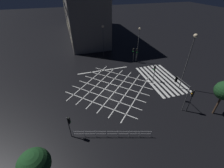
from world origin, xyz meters
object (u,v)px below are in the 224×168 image
at_px(street_lamp_far, 191,51).
at_px(traffic_light_sw_cross, 191,97).
at_px(street_lamp_east, 139,40).
at_px(street_tree_far, 34,165).
at_px(traffic_light_se_main, 136,53).
at_px(traffic_light_nw_cross, 69,123).
at_px(traffic_light_median_south, 154,70).
at_px(street_lamp_west, 103,32).
at_px(traffic_light_sw_main, 181,87).
at_px(traffic_light_se_cross, 134,52).

bearing_deg(street_lamp_far, traffic_light_sw_cross, 152.00).
relative_size(street_lamp_east, street_tree_far, 1.42).
bearing_deg(traffic_light_se_main, street_tree_far, -41.23).
height_order(traffic_light_nw_cross, traffic_light_se_main, traffic_light_se_main).
bearing_deg(street_lamp_east, traffic_light_nw_cross, 135.43).
height_order(traffic_light_sw_cross, street_lamp_east, street_lamp_east).
distance_m(traffic_light_median_south, street_lamp_west, 15.12).
bearing_deg(traffic_light_median_south, traffic_light_sw_cross, 94.36).
bearing_deg(traffic_light_sw_main, traffic_light_median_south, 1.60).
distance_m(traffic_light_nw_cross, street_lamp_far, 20.02).
distance_m(traffic_light_se_cross, street_tree_far, 27.92).
bearing_deg(traffic_light_se_cross, street_lamp_west, -41.17).
xyz_separation_m(traffic_light_se_cross, traffic_light_sw_main, (-15.14, -0.55, 0.83)).
bearing_deg(traffic_light_nw_cross, traffic_light_se_main, 45.52).
relative_size(traffic_light_nw_cross, street_tree_far, 0.61).
xyz_separation_m(traffic_light_nw_cross, street_lamp_east, (16.38, -16.13, 2.74)).
height_order(traffic_light_sw_cross, street_tree_far, street_tree_far).
distance_m(traffic_light_sw_main, street_lamp_west, 21.19).
distance_m(traffic_light_nw_cross, traffic_light_se_main, 22.54).
xyz_separation_m(traffic_light_nw_cross, traffic_light_sw_main, (1.27, -15.77, 0.87)).
bearing_deg(traffic_light_median_south, traffic_light_sw_main, 91.60).
distance_m(traffic_light_sw_cross, street_lamp_west, 23.11).
bearing_deg(traffic_light_sw_main, traffic_light_sw_cross, -165.65).
distance_m(traffic_light_sw_main, street_tree_far, 19.48).
relative_size(traffic_light_median_south, street_lamp_west, 0.43).
bearing_deg(traffic_light_se_main, traffic_light_se_cross, -119.35).
height_order(traffic_light_se_main, traffic_light_median_south, traffic_light_se_main).
xyz_separation_m(traffic_light_se_main, traffic_light_median_south, (-8.12, 0.21, -0.08)).
height_order(street_lamp_far, street_tree_far, street_lamp_far).
relative_size(street_lamp_far, street_tree_far, 1.75).
height_order(traffic_light_median_south, street_lamp_far, street_lamp_far).
distance_m(street_lamp_east, street_lamp_west, 8.28).
relative_size(traffic_light_se_main, street_lamp_far, 0.35).
height_order(traffic_light_sw_main, street_lamp_far, street_lamp_far).
bearing_deg(street_lamp_east, traffic_light_sw_main, 178.63).
distance_m(traffic_light_se_cross, traffic_light_se_main, 0.66).
bearing_deg(street_lamp_far, street_lamp_west, 29.21).
distance_m(traffic_light_se_main, traffic_light_sw_cross, 16.63).
height_order(traffic_light_se_main, street_tree_far, street_tree_far).
height_order(traffic_light_se_cross, traffic_light_median_south, traffic_light_se_cross).
bearing_deg(traffic_light_median_south, traffic_light_se_cross, -87.54).
bearing_deg(traffic_light_sw_cross, street_tree_far, 13.22).
height_order(traffic_light_se_cross, traffic_light_sw_cross, traffic_light_sw_cross).
bearing_deg(traffic_light_nw_cross, street_tree_far, -118.11).
bearing_deg(traffic_light_sw_cross, traffic_light_se_main, -88.49).
bearing_deg(traffic_light_sw_main, traffic_light_nw_cross, 94.59).
height_order(traffic_light_se_cross, traffic_light_sw_main, traffic_light_sw_main).
distance_m(traffic_light_nw_cross, street_lamp_west, 23.66).
bearing_deg(street_tree_far, traffic_light_sw_main, -71.29).
distance_m(traffic_light_sw_cross, traffic_light_median_south, 8.53).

